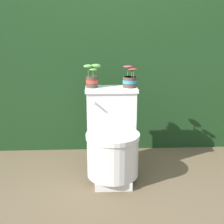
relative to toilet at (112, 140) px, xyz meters
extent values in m
plane|color=brown|center=(0.07, -0.08, -0.33)|extent=(12.00, 12.00, 0.00)
cube|color=#193819|center=(0.07, 1.01, 0.57)|extent=(4.32, 0.80, 1.79)
cube|color=silver|center=(0.00, -0.08, -0.29)|extent=(0.29, 0.33, 0.06)
cylinder|color=silver|center=(0.00, -0.08, -0.11)|extent=(0.41, 0.41, 0.31)
cylinder|color=silver|center=(0.00, -0.08, 0.07)|extent=(0.42, 0.42, 0.04)
cube|color=silver|center=(0.00, 0.16, 0.20)|extent=(0.41, 0.20, 0.34)
cube|color=silver|center=(0.00, 0.16, 0.39)|extent=(0.43, 0.23, 0.03)
cylinder|color=silver|center=(-0.14, 0.03, 0.30)|extent=(0.02, 0.05, 0.02)
cylinder|color=#47382D|center=(-0.16, 0.18, 0.45)|extent=(0.10, 0.10, 0.09)
cylinder|color=red|center=(-0.16, 0.18, 0.45)|extent=(0.10, 0.10, 0.03)
cylinder|color=#332319|center=(-0.16, 0.18, 0.49)|extent=(0.09, 0.09, 0.01)
cylinder|color=#4C753D|center=(-0.15, 0.15, 0.52)|extent=(0.01, 0.01, 0.05)
ellipsoid|color=#569342|center=(-0.15, 0.15, 0.55)|extent=(0.06, 0.04, 0.02)
cylinder|color=#4C753D|center=(-0.19, 0.17, 0.53)|extent=(0.01, 0.01, 0.08)
ellipsoid|color=#569342|center=(-0.19, 0.17, 0.58)|extent=(0.08, 0.05, 0.03)
cylinder|color=#4C753D|center=(-0.12, 0.19, 0.53)|extent=(0.01, 0.01, 0.07)
ellipsoid|color=#569342|center=(-0.12, 0.19, 0.58)|extent=(0.09, 0.06, 0.04)
cylinder|color=#47382D|center=(0.15, 0.17, 0.45)|extent=(0.11, 0.11, 0.09)
cylinder|color=#2D84BC|center=(0.15, 0.17, 0.45)|extent=(0.12, 0.12, 0.03)
cylinder|color=#332319|center=(0.15, 0.17, 0.48)|extent=(0.11, 0.11, 0.01)
cylinder|color=#4C753D|center=(0.17, 0.17, 0.52)|extent=(0.01, 0.01, 0.06)
ellipsoid|color=#93333D|center=(0.17, 0.17, 0.55)|extent=(0.06, 0.04, 0.02)
cylinder|color=#4C753D|center=(0.14, 0.22, 0.53)|extent=(0.01, 0.01, 0.07)
ellipsoid|color=#93333D|center=(0.14, 0.22, 0.57)|extent=(0.08, 0.06, 0.02)
cylinder|color=#4C753D|center=(0.18, 0.14, 0.52)|extent=(0.01, 0.01, 0.06)
ellipsoid|color=#93333D|center=(0.18, 0.14, 0.56)|extent=(0.06, 0.04, 0.02)
camera|label=1|loc=(-0.12, -2.38, 0.90)|focal=50.00mm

